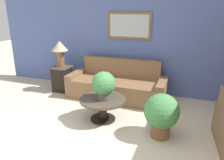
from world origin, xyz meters
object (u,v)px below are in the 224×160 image
couch_main (117,86)px  side_table (62,78)px  table_lamp (60,49)px  coffee_table (103,104)px  potted_plant_floor (161,113)px  potted_plant_on_table (104,85)px

couch_main → side_table: (-1.47, -0.06, 0.04)m
table_lamp → side_table: bearing=0.0°
coffee_table → side_table: 1.90m
coffee_table → potted_plant_floor: 1.14m
coffee_table → table_lamp: table_lamp is taller
coffee_table → potted_plant_floor: (1.12, -0.21, 0.11)m
couch_main → table_lamp: size_ratio=3.55×
potted_plant_on_table → coffee_table: bearing=-177.2°
couch_main → potted_plant_on_table: size_ratio=4.36×
side_table → table_lamp: 0.75m
side_table → table_lamp: size_ratio=1.00×
coffee_table → table_lamp: size_ratio=1.35×
table_lamp → potted_plant_floor: table_lamp is taller
side_table → potted_plant_on_table: bearing=-33.9°
table_lamp → potted_plant_on_table: table_lamp is taller
couch_main → table_lamp: bearing=-177.6°
coffee_table → table_lamp: bearing=145.7°
side_table → potted_plant_floor: size_ratio=0.85×
potted_plant_on_table → potted_plant_floor: bearing=-10.8°
side_table → potted_plant_on_table: size_ratio=1.23×
couch_main → potted_plant_on_table: (0.12, -1.13, 0.43)m
potted_plant_on_table → potted_plant_floor: 1.15m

